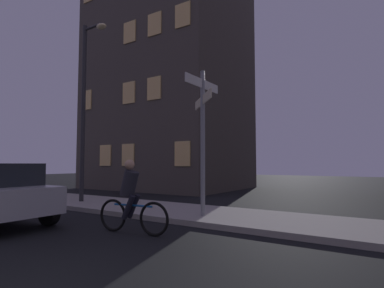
% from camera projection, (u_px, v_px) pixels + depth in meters
% --- Properties ---
extents(sidewalk_kerb, '(40.00, 2.70, 0.14)m').
position_uv_depth(sidewalk_kerb, '(253.00, 220.00, 8.04)').
color(sidewalk_kerb, '#9E9991').
rests_on(sidewalk_kerb, ground_plane).
extents(signpost, '(1.29, 1.67, 3.91)m').
position_uv_depth(signpost, '(203.00, 127.00, 8.39)').
color(signpost, gray).
rests_on(signpost, sidewalk_kerb).
extents(street_lamp, '(1.23, 0.28, 6.64)m').
position_uv_depth(street_lamp, '(86.00, 98.00, 11.59)').
color(street_lamp, '#2D2D30').
rests_on(street_lamp, sidewalk_kerb).
extents(cyclist, '(1.81, 0.37, 1.61)m').
position_uv_depth(cyclist, '(131.00, 199.00, 6.79)').
color(cyclist, black).
rests_on(cyclist, ground_plane).
extents(building_left_block, '(9.06, 7.11, 16.72)m').
position_uv_depth(building_left_block, '(169.00, 59.00, 20.22)').
color(building_left_block, '#4C443D').
rests_on(building_left_block, ground_plane).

